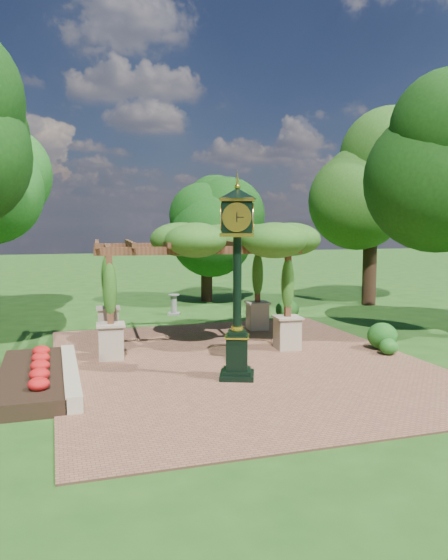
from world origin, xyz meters
name	(u,v)px	position (x,y,z in m)	size (l,w,h in m)	color
ground	(253,372)	(0.00, 0.00, 0.00)	(120.00, 120.00, 0.00)	#1E4714
brick_plaza	(240,362)	(0.00, 1.00, 0.02)	(10.00, 12.00, 0.04)	brown
border_wall	(70,374)	(-4.60, 0.50, 0.20)	(0.35, 5.00, 0.40)	#C6B793
flower_bed	(32,378)	(-5.50, 0.50, 0.18)	(1.50, 5.00, 0.36)	red
pedestal_clock	(237,265)	(-0.60, -0.48, 2.88)	(1.23, 1.23, 4.82)	black
pergola	(193,246)	(-0.62, 3.88, 3.20)	(6.46, 4.34, 3.90)	tan
sundial	(174,306)	(-0.02, 9.60, 0.39)	(0.63, 0.63, 0.89)	gray
shrub_front	(389,347)	(4.47, 0.48, 0.28)	(0.54, 0.54, 0.48)	#1D5919
shrub_mid	(382,336)	(4.70, 1.15, 0.45)	(0.91, 0.91, 0.82)	#1A5217
shrub_back	(287,310)	(3.99, 6.71, 0.46)	(0.94, 0.94, 0.85)	#235D1B
tree_north	(207,218)	(2.44, 13.11, 4.17)	(3.81, 3.81, 6.07)	#372016
tree_east_far	(372,183)	(9.59, 9.64, 5.83)	(4.71, 4.71, 8.48)	#331F13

